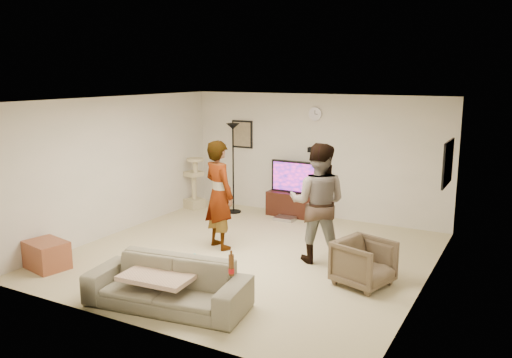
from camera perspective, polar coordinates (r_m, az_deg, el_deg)
The scene contains 24 objects.
floor at distance 8.55m, azimuth -0.76°, elevation -8.37°, with size 5.50×5.50×0.02m, color tan.
ceiling at distance 8.05m, azimuth -0.81°, elevation 8.74°, with size 5.50×5.50×0.02m, color silver.
wall_back at distance 10.65m, azimuth 6.48°, elevation 2.54°, with size 5.50×0.04×2.50m, color beige.
wall_front at distance 6.03m, azimuth -13.73°, elevation -4.69°, with size 5.50×0.04×2.50m, color beige.
wall_left at distance 9.83m, azimuth -14.91°, elevation 1.47°, with size 0.04×5.50×2.50m, color beige.
wall_right at distance 7.30m, azimuth 18.41°, elevation -2.15°, with size 0.04×5.50×2.50m, color beige.
wall_clock at distance 10.53m, azimuth 6.53°, elevation 7.09°, with size 0.26×0.26×0.04m, color silver.
wall_speaker at distance 10.58m, azimuth 6.38°, elevation 3.19°, with size 0.25×0.10×0.10m, color black.
picture_back at distance 11.33m, azimuth -1.53°, elevation 4.93°, with size 0.42×0.03×0.52m, color #756852.
picture_right at distance 8.81m, azimuth 20.27°, elevation 1.65°, with size 0.03×0.78×0.62m, color #F2E250.
tv_stand at distance 10.74m, azimuth 4.44°, elevation -2.79°, with size 1.20×0.45×0.50m, color black.
console_box at distance 10.48m, azimuth 3.20°, elevation -4.36°, with size 0.40×0.30×0.07m, color #B9B8C3.
tv at distance 10.62m, azimuth 4.49°, elevation 0.22°, with size 1.10×0.08×0.65m, color black.
tv_screen at distance 10.58m, azimuth 4.39°, elevation 0.18°, with size 1.01×0.01×0.57m, color #EE2289.
floor_lamp at distance 10.88m, azimuth -2.52°, elevation 1.15°, with size 0.32×0.32×1.88m, color black.
cat_tree at distance 11.38m, azimuth -6.81°, elevation -0.42°, with size 0.36×0.36×1.12m, color tan.
person_left at distance 8.67m, azimuth -4.07°, elevation -1.74°, with size 0.67×0.44×1.83m, color gray.
person_right at distance 8.09m, azimuth 6.79°, elevation -2.63°, with size 0.91×0.71×1.87m, color #282EA0.
sofa at distance 6.76m, azimuth -9.69°, elevation -11.29°, with size 2.05×0.80×0.60m, color #6F6A56.
throw_blanket at distance 6.78m, azimuth -10.40°, elevation -10.29°, with size 0.90×0.70×0.06m, color #D1AC8E.
beer_bottle at distance 6.09m, azimuth -2.72°, elevation -9.41°, with size 0.06×0.06×0.25m, color #5A3214.
armchair at distance 7.43m, azimuth 11.74°, elevation -9.00°, with size 0.69×0.71×0.65m, color brown.
side_table at distance 8.53m, azimuth -21.97°, elevation -7.72°, with size 0.63×0.47×0.42m, color brown.
toy_ball at distance 8.49m, azimuth -6.76°, elevation -8.32°, with size 0.06×0.06×0.06m, color #02AFB2.
Camera 1 is at (3.94, -7.01, 2.90)m, focal length 36.47 mm.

